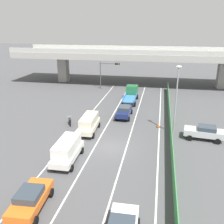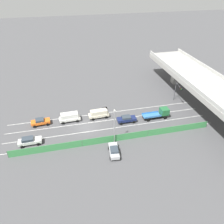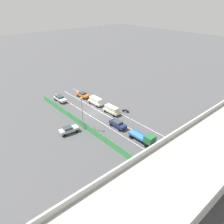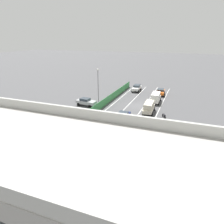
{
  "view_description": "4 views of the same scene",
  "coord_description": "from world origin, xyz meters",
  "px_view_note": "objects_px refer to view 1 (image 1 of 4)",
  "views": [
    {
      "loc": [
        4.69,
        -23.14,
        12.08
      ],
      "look_at": [
        -0.98,
        5.69,
        1.9
      ],
      "focal_mm": 39.82,
      "sensor_mm": 36.0,
      "label": 1
    },
    {
      "loc": [
        40.85,
        -3.88,
        30.24
      ],
      "look_at": [
        -1.84,
        6.25,
        2.08
      ],
      "focal_mm": 35.51,
      "sensor_mm": 36.0,
      "label": 2
    },
    {
      "loc": [
        29.18,
        40.47,
        27.01
      ],
      "look_at": [
        -1.82,
        5.12,
        1.69
      ],
      "focal_mm": 34.44,
      "sensor_mm": 36.0,
      "label": 3
    },
    {
      "loc": [
        -9.94,
        40.65,
        13.91
      ],
      "look_at": [
        1.17,
        11.4,
        2.33
      ],
      "focal_mm": 33.01,
      "sensor_mm": 36.0,
      "label": 4
    }
  ],
  "objects_px": {
    "car_sedan_navy": "(124,111)",
    "street_lamp": "(176,94)",
    "car_taxi_orange": "(31,198)",
    "traffic_light": "(107,70)",
    "parked_wagon_silver": "(204,132)",
    "traffic_cone": "(158,125)",
    "flatbed_truck_blue": "(131,93)",
    "car_van_cream": "(89,123)",
    "motorcycle": "(70,121)",
    "car_van_white": "(67,149)"
  },
  "relations": [
    {
      "from": "car_taxi_orange",
      "to": "traffic_light",
      "type": "xyz_separation_m",
      "value": [
        -2.17,
        35.13,
        3.04
      ]
    },
    {
      "from": "car_van_cream",
      "to": "street_lamp",
      "type": "bearing_deg",
      "value": 8.36
    },
    {
      "from": "traffic_light",
      "to": "parked_wagon_silver",
      "type": "bearing_deg",
      "value": -53.3
    },
    {
      "from": "car_van_white",
      "to": "street_lamp",
      "type": "xyz_separation_m",
      "value": [
        10.0,
        8.39,
        3.6
      ]
    },
    {
      "from": "street_lamp",
      "to": "motorcycle",
      "type": "bearing_deg",
      "value": 177.9
    },
    {
      "from": "car_sedan_navy",
      "to": "traffic_cone",
      "type": "height_order",
      "value": "car_sedan_navy"
    },
    {
      "from": "car_taxi_orange",
      "to": "flatbed_truck_blue",
      "type": "bearing_deg",
      "value": 82.76
    },
    {
      "from": "car_van_white",
      "to": "traffic_light",
      "type": "distance_m",
      "value": 28.67
    },
    {
      "from": "car_van_cream",
      "to": "traffic_cone",
      "type": "height_order",
      "value": "car_van_cream"
    },
    {
      "from": "car_taxi_orange",
      "to": "traffic_cone",
      "type": "xyz_separation_m",
      "value": [
        8.4,
        16.82,
        -0.61
      ]
    },
    {
      "from": "flatbed_truck_blue",
      "to": "traffic_cone",
      "type": "xyz_separation_m",
      "value": [
        4.84,
        -11.19,
        -0.97
      ]
    },
    {
      "from": "car_taxi_orange",
      "to": "flatbed_truck_blue",
      "type": "xyz_separation_m",
      "value": [
        3.56,
        28.01,
        0.37
      ]
    },
    {
      "from": "car_taxi_orange",
      "to": "motorcycle",
      "type": "xyz_separation_m",
      "value": [
        -2.92,
        15.54,
        -0.41
      ]
    },
    {
      "from": "car_sedan_navy",
      "to": "motorcycle",
      "type": "height_order",
      "value": "car_sedan_navy"
    },
    {
      "from": "motorcycle",
      "to": "parked_wagon_silver",
      "type": "bearing_deg",
      "value": -4.85
    },
    {
      "from": "car_van_white",
      "to": "parked_wagon_silver",
      "type": "xyz_separation_m",
      "value": [
        13.32,
        7.48,
        -0.31
      ]
    },
    {
      "from": "car_sedan_navy",
      "to": "flatbed_truck_blue",
      "type": "distance_m",
      "value": 8.41
    },
    {
      "from": "car_van_white",
      "to": "parked_wagon_silver",
      "type": "height_order",
      "value": "car_van_white"
    },
    {
      "from": "flatbed_truck_blue",
      "to": "street_lamp",
      "type": "relative_size",
      "value": 0.79
    },
    {
      "from": "motorcycle",
      "to": "parked_wagon_silver",
      "type": "xyz_separation_m",
      "value": [
        16.38,
        -1.39,
        0.44
      ]
    },
    {
      "from": "car_van_cream",
      "to": "car_sedan_navy",
      "type": "bearing_deg",
      "value": 60.87
    },
    {
      "from": "car_van_white",
      "to": "traffic_light",
      "type": "bearing_deg",
      "value": 94.64
    },
    {
      "from": "motorcycle",
      "to": "street_lamp",
      "type": "height_order",
      "value": "street_lamp"
    },
    {
      "from": "car_taxi_orange",
      "to": "car_van_white",
      "type": "bearing_deg",
      "value": 88.8
    },
    {
      "from": "car_van_white",
      "to": "car_sedan_navy",
      "type": "bearing_deg",
      "value": 75.06
    },
    {
      "from": "flatbed_truck_blue",
      "to": "traffic_cone",
      "type": "relative_size",
      "value": 11.18
    },
    {
      "from": "car_sedan_navy",
      "to": "flatbed_truck_blue",
      "type": "height_order",
      "value": "flatbed_truck_blue"
    },
    {
      "from": "car_taxi_orange",
      "to": "street_lamp",
      "type": "xyz_separation_m",
      "value": [
        10.14,
        15.06,
        3.95
      ]
    },
    {
      "from": "car_van_cream",
      "to": "traffic_light",
      "type": "height_order",
      "value": "traffic_light"
    },
    {
      "from": "street_lamp",
      "to": "car_taxi_orange",
      "type": "bearing_deg",
      "value": -123.96
    },
    {
      "from": "motorcycle",
      "to": "car_sedan_navy",
      "type": "bearing_deg",
      "value": 31.95
    },
    {
      "from": "car_van_white",
      "to": "car_taxi_orange",
      "type": "distance_m",
      "value": 6.68
    },
    {
      "from": "car_taxi_orange",
      "to": "flatbed_truck_blue",
      "type": "distance_m",
      "value": 28.24
    },
    {
      "from": "car_taxi_orange",
      "to": "traffic_cone",
      "type": "relative_size",
      "value": 7.65
    },
    {
      "from": "car_sedan_navy",
      "to": "street_lamp",
      "type": "bearing_deg",
      "value": -34.7
    },
    {
      "from": "car_taxi_orange",
      "to": "parked_wagon_silver",
      "type": "height_order",
      "value": "parked_wagon_silver"
    },
    {
      "from": "motorcycle",
      "to": "traffic_light",
      "type": "relative_size",
      "value": 0.33
    },
    {
      "from": "car_van_cream",
      "to": "street_lamp",
      "type": "height_order",
      "value": "street_lamp"
    },
    {
      "from": "car_van_white",
      "to": "street_lamp",
      "type": "bearing_deg",
      "value": 39.99
    },
    {
      "from": "motorcycle",
      "to": "traffic_cone",
      "type": "xyz_separation_m",
      "value": [
        11.32,
        1.28,
        -0.2
      ]
    },
    {
      "from": "car_sedan_navy",
      "to": "car_van_white",
      "type": "bearing_deg",
      "value": -104.94
    },
    {
      "from": "car_van_cream",
      "to": "car_taxi_orange",
      "type": "relative_size",
      "value": 1.13
    },
    {
      "from": "car_taxi_orange",
      "to": "parked_wagon_silver",
      "type": "bearing_deg",
      "value": 46.43
    },
    {
      "from": "flatbed_truck_blue",
      "to": "motorcycle",
      "type": "xyz_separation_m",
      "value": [
        -6.48,
        -12.47,
        -0.77
      ]
    },
    {
      "from": "parked_wagon_silver",
      "to": "traffic_cone",
      "type": "bearing_deg",
      "value": 152.25
    },
    {
      "from": "traffic_light",
      "to": "street_lamp",
      "type": "height_order",
      "value": "street_lamp"
    },
    {
      "from": "car_van_white",
      "to": "traffic_cone",
      "type": "bearing_deg",
      "value": 50.86
    },
    {
      "from": "car_van_cream",
      "to": "car_taxi_orange",
      "type": "distance_m",
      "value": 13.62
    },
    {
      "from": "car_sedan_navy",
      "to": "car_taxi_orange",
      "type": "height_order",
      "value": "car_sedan_navy"
    },
    {
      "from": "car_van_cream",
      "to": "street_lamp",
      "type": "distance_m",
      "value": 10.64
    }
  ]
}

